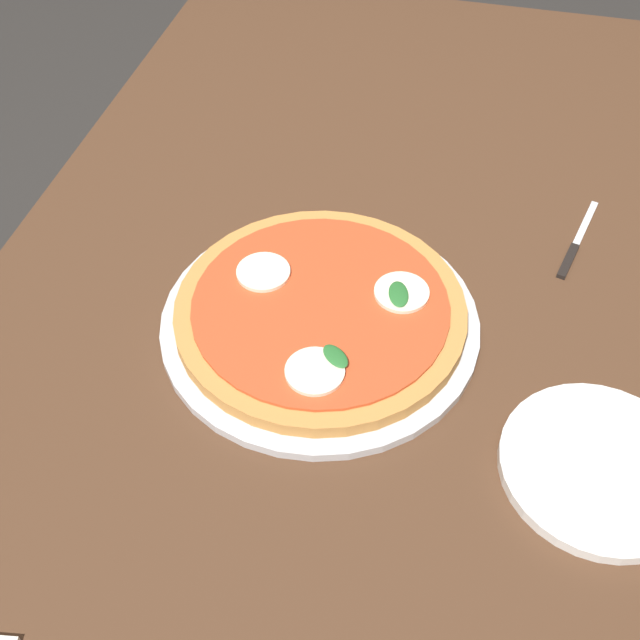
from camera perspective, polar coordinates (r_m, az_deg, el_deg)
The scene contains 6 objects.
ground_plane at distance 1.63m, azimuth 2.72°, elevation -15.95°, with size 6.00×6.00×0.00m, color #2D2B28.
dining_table at distance 1.07m, azimuth 3.99°, elevation -0.05°, with size 1.50×0.97×0.76m.
serving_tray at distance 0.93m, azimuth 0.00°, elevation -0.16°, with size 0.38×0.38×0.01m, color silver.
pizza at distance 0.92m, azimuth 0.05°, elevation 0.70°, with size 0.34×0.34×0.03m.
plate_white at distance 0.86m, azimuth 19.59°, elevation -10.02°, with size 0.20×0.20×0.01m, color white.
knife at distance 1.08m, azimuth 17.93°, elevation 4.99°, with size 0.16×0.05×0.01m.
Camera 1 is at (0.71, 0.09, 1.46)m, focal length 44.16 mm.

